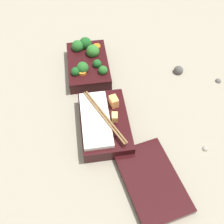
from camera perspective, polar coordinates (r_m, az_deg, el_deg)
The scene contains 7 objects.
ground_plane at distance 0.80m, azimuth -4.33°, elevation 3.22°, with size 3.00×3.00×0.00m, color gray.
bento_tray_vegetable at distance 0.87m, azimuth -5.07°, elevation 10.63°, with size 0.21×0.13×0.07m.
bento_tray_rice at distance 0.71m, azimuth -1.89°, elevation -2.31°, with size 0.21×0.13×0.07m.
bento_lid at distance 0.65m, azimuth 8.57°, elevation -14.57°, with size 0.20×0.13×0.02m, color black.
pebble_0 at distance 0.90m, azimuth 14.25°, elevation 8.76°, with size 0.03×0.03×0.03m, color #474442.
pebble_2 at distance 0.91m, azimuth 22.18°, elevation 6.41°, with size 0.02×0.02×0.02m, color #595651.
pebble_3 at distance 0.74m, azimuth 19.66°, elevation -7.46°, with size 0.02×0.02×0.02m, color gray.
Camera 1 is at (0.53, -0.02, 0.60)m, focal length 42.00 mm.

